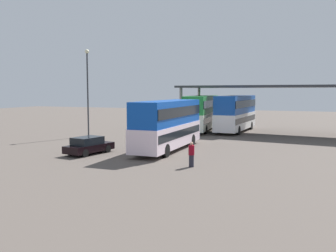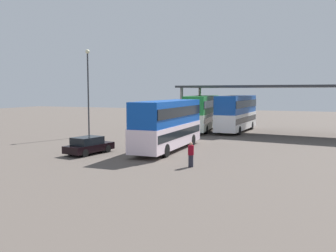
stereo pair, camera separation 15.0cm
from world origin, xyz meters
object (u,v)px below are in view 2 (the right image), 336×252
object	(u,v)px
double_decker_main	(168,123)
pedestrian_waiting	(191,155)
double_decker_near_canopy	(202,112)
double_decker_mid_row	(237,112)
lamppost_tall	(88,83)
parked_hatchback	(89,145)

from	to	relation	value
double_decker_main	pedestrian_waiting	world-z (taller)	double_decker_main
pedestrian_waiting	double_decker_near_canopy	bearing A→B (deg)	13.96
double_decker_near_canopy	pedestrian_waiting	xyz separation A→B (m)	(5.55, -21.48, -1.54)
double_decker_main	double_decker_near_canopy	bearing A→B (deg)	6.07
double_decker_mid_row	lamppost_tall	size ratio (longest dim) A/B	1.14
lamppost_tall	double_decker_mid_row	bearing A→B (deg)	37.63
parked_hatchback	double_decker_near_canopy	xyz separation A→B (m)	(3.36, 19.69, 1.67)
double_decker_mid_row	double_decker_main	bearing A→B (deg)	174.63
double_decker_near_canopy	pedestrian_waiting	bearing A→B (deg)	-171.33
double_decker_near_canopy	lamppost_tall	bearing A→B (deg)	130.82
parked_hatchback	lamppost_tall	distance (m)	12.43
parked_hatchback	double_decker_mid_row	distance (m)	21.53
double_decker_main	double_decker_mid_row	world-z (taller)	double_decker_mid_row
double_decker_near_canopy	parked_hatchback	bearing A→B (deg)	164.50
lamppost_tall	pedestrian_waiting	bearing A→B (deg)	-36.68
double_decker_near_canopy	double_decker_mid_row	bearing A→B (deg)	-90.00
double_decker_mid_row	pedestrian_waiting	xyz separation A→B (m)	(1.41, -21.90, -1.55)
parked_hatchback	double_decker_near_canopy	bearing A→B (deg)	1.32
double_decker_main	double_decker_mid_row	xyz separation A→B (m)	(2.48, 16.04, 0.11)
double_decker_main	lamppost_tall	xyz separation A→B (m)	(-11.27, 5.44, 3.43)
double_decker_mid_row	double_decker_near_canopy	bearing A→B (deg)	99.24
parked_hatchback	pedestrian_waiting	bearing A→B (deg)	-90.34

